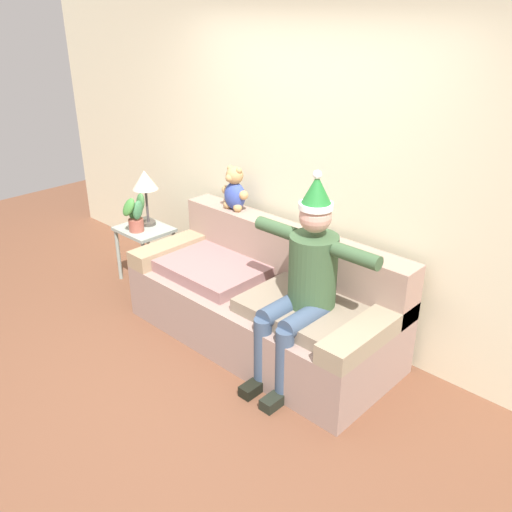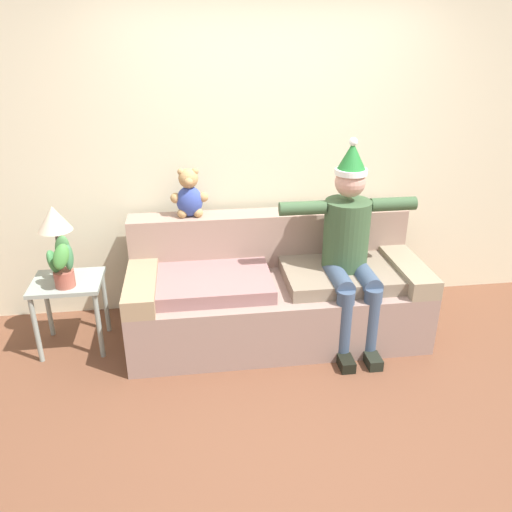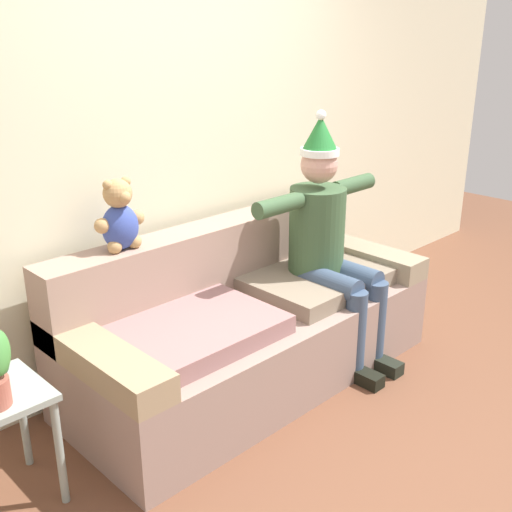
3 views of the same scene
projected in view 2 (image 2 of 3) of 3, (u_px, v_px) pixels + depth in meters
The scene contains 8 objects.
ground_plane at pixel (300, 412), 3.26m from camera, with size 10.00×10.00×0.00m, color brown.
back_wall at pixel (265, 147), 4.10m from camera, with size 7.00×0.10×2.70m, color beige.
couch at pixel (275, 291), 4.03m from camera, with size 2.22×0.94×0.89m.
person_seated at pixel (350, 244), 3.75m from camera, with size 1.02×0.77×1.54m.
teddy_bear at pixel (189, 195), 3.92m from camera, with size 0.29×0.17×0.38m.
side_table at pixel (69, 293), 3.76m from camera, with size 0.49×0.42×0.55m.
table_lamp at pixel (54, 222), 3.62m from camera, with size 0.24×0.24×0.54m.
potted_plant at pixel (63, 264), 3.57m from camera, with size 0.22×0.25×0.37m.
Camera 2 is at (-0.62, -2.50, 2.24)m, focal length 36.06 mm.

